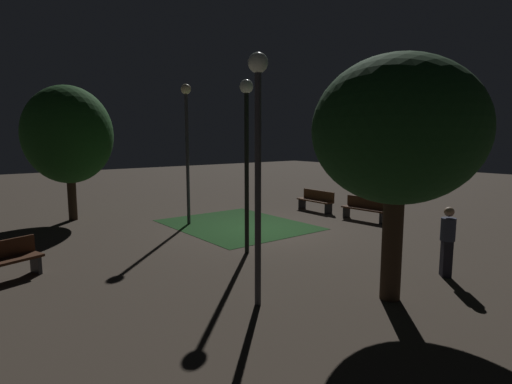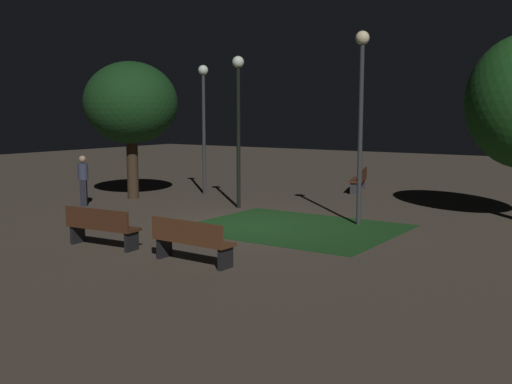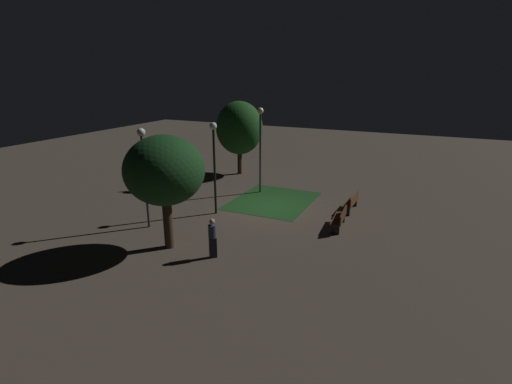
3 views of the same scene
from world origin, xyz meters
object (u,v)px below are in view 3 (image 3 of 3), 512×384
Objects in this scene: bench_by_lamp at (340,218)px; bench_front_right at (352,202)px; bench_near_trees at (148,184)px; pedestrian at (213,237)px; lamp_post_plaza_east at (144,162)px; lamp_post_near_wall at (260,137)px; tree_near_wall at (164,171)px; lamp_post_path_center at (214,153)px; tree_back_left at (239,128)px.

bench_by_lamp is 1.01× the size of bench_front_right.
bench_near_trees is 9.99m from pedestrian.
lamp_post_near_wall is (7.20, -2.46, 0.23)m from lamp_post_plaza_east.
tree_near_wall is 2.90× the size of pedestrian.
lamp_post_path_center is (-0.74, 6.22, 2.67)m from bench_by_lamp.
bench_front_right is 0.36× the size of tree_back_left.
bench_near_trees is at bearing 86.18° from bench_by_lamp.
bench_front_right is at bearing -37.95° from tree_near_wall.
tree_near_wall is 2.61m from lamp_post_plaza_east.
tree_back_left is 1.09× the size of lamp_post_path_center.
bench_front_right is at bearing -116.59° from tree_back_left.
tree_back_left is at bearing 18.57° from lamp_post_path_center.
tree_back_left reaches higher than lamp_post_near_wall.
bench_front_right is at bearing -99.87° from lamp_post_near_wall.
pedestrian is (-7.62, 3.79, 0.37)m from bench_front_right.
lamp_post_path_center is at bearing 4.09° from tree_near_wall.
lamp_post_plaza_east is 2.87× the size of pedestrian.
tree_near_wall is at bearing 130.30° from bench_by_lamp.
lamp_post_path_center is at bearing 118.00° from bench_front_right.
bench_near_trees is 6.39m from lamp_post_plaza_east.
bench_near_trees is at bearing 54.15° from pedestrian.
tree_near_wall is 0.92× the size of tree_back_left.
lamp_post_path_center is (2.90, -1.91, 0.01)m from lamp_post_plaza_east.
tree_near_wall is at bearing 142.05° from bench_front_right.
tree_near_wall is at bearing 89.01° from pedestrian.
tree_back_left is (6.19, -3.07, 2.76)m from bench_near_trees.
tree_back_left is 1.10× the size of lamp_post_plaza_east.
bench_front_right is 10.02m from tree_near_wall.
lamp_post_near_wall is (8.58, -0.24, 0.11)m from tree_near_wall.
lamp_post_path_center reaches higher than bench_near_trees.
lamp_post_path_center is at bearing -105.14° from bench_near_trees.
bench_near_trees is 0.37× the size of lamp_post_near_wall.
bench_near_trees is 7.39m from lamp_post_near_wall.
lamp_post_path_center is (4.28, 0.31, -0.11)m from tree_near_wall.
bench_near_trees is at bearing 40.26° from lamp_post_plaza_east.
tree_back_left reaches higher than pedestrian.
lamp_post_near_wall is at bearing -66.03° from bench_near_trees.
lamp_post_path_center reaches higher than lamp_post_plaza_east.
bench_front_right is at bearing -0.00° from bench_by_lamp.
lamp_post_near_wall is (4.30, -0.55, 0.21)m from lamp_post_path_center.
bench_near_trees is 8.78m from tree_near_wall.
bench_front_right is 10.24m from tree_back_left.
tree_near_wall is 8.58m from lamp_post_near_wall.
lamp_post_near_wall is at bearing 12.31° from pedestrian.
lamp_post_plaza_east is (1.38, 2.22, -0.12)m from tree_near_wall.
bench_by_lamp is 2.57m from bench_front_right.
tree_back_left reaches higher than bench_front_right.
bench_near_trees is 0.40× the size of tree_near_wall.
tree_back_left reaches higher than bench_by_lamp.
pedestrian is (-1.42, -4.34, -2.29)m from lamp_post_plaza_east.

